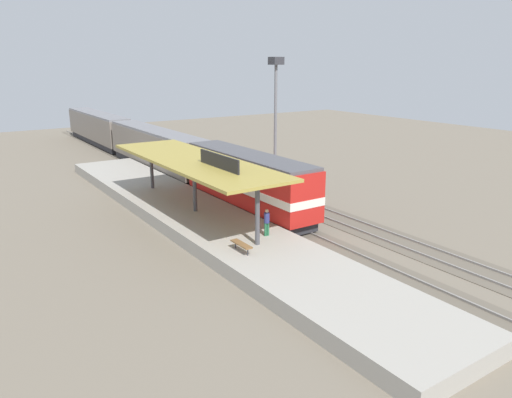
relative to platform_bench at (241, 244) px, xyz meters
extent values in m
plane|color=#706656|center=(8.00, 8.47, -1.34)|extent=(120.00, 120.00, 0.00)
cube|color=#5F5649|center=(6.00, 8.47, -1.32)|extent=(3.20, 110.00, 0.04)
cube|color=gray|center=(5.28, 8.47, -1.26)|extent=(0.10, 110.00, 0.16)
cube|color=gray|center=(6.72, 8.47, -1.26)|extent=(0.10, 110.00, 0.16)
cube|color=#5F5649|center=(10.60, 8.47, -1.32)|extent=(3.20, 110.00, 0.04)
cube|color=gray|center=(9.88, 8.47, -1.26)|extent=(0.10, 110.00, 0.16)
cube|color=gray|center=(11.32, 8.47, -1.26)|extent=(0.10, 110.00, 0.16)
cube|color=#9E998E|center=(1.40, 8.47, -0.89)|extent=(6.00, 44.00, 0.90)
cylinder|color=#47474C|center=(1.40, 0.47, 1.36)|extent=(0.28, 0.28, 3.60)
cylinder|color=#47474C|center=(1.40, 8.47, 1.36)|extent=(0.28, 0.28, 3.60)
cylinder|color=#47474C|center=(1.40, 16.47, 1.36)|extent=(0.28, 0.28, 3.60)
cube|color=#A38E3D|center=(1.40, 8.47, 3.26)|extent=(5.20, 18.00, 0.20)
cube|color=black|center=(1.40, 4.87, 3.81)|extent=(0.12, 4.80, 0.90)
cylinder|color=#333338|center=(0.00, -0.65, -0.23)|extent=(0.07, 0.07, 0.42)
cylinder|color=#333338|center=(0.00, 0.65, -0.23)|extent=(0.07, 0.07, 0.42)
cube|color=brown|center=(0.00, 0.00, 0.02)|extent=(0.44, 1.70, 0.08)
cube|color=#28282D|center=(6.00, 8.62, -0.83)|extent=(2.60, 13.60, 0.70)
cube|color=red|center=(6.00, 8.62, 1.27)|extent=(2.90, 14.40, 3.50)
cube|color=#4C4C51|center=(6.00, 8.62, 3.14)|extent=(2.78, 14.11, 0.24)
cube|color=silver|center=(6.00, 8.62, 1.00)|extent=(2.93, 14.43, 0.56)
cube|color=#28282D|center=(6.00, 26.62, -0.83)|extent=(2.60, 19.20, 0.70)
cube|color=slate|center=(6.00, 26.62, 1.17)|extent=(2.90, 20.00, 3.30)
cube|color=slate|center=(6.00, 26.62, 2.94)|extent=(2.78, 19.60, 0.24)
cube|color=#28282D|center=(6.00, 47.42, -0.83)|extent=(2.60, 19.20, 0.70)
cube|color=slate|center=(6.00, 47.42, 1.17)|extent=(2.90, 20.00, 3.30)
cube|color=slate|center=(6.00, 47.42, 2.94)|extent=(2.78, 19.60, 0.24)
cylinder|color=slate|center=(13.80, 15.79, 4.16)|extent=(0.28, 0.28, 11.00)
cube|color=#333338|center=(13.80, 15.79, 10.01)|extent=(1.10, 1.10, 0.70)
cylinder|color=#23603D|center=(2.61, 1.37, -0.02)|extent=(0.16, 0.16, 0.84)
cylinder|color=#23603D|center=(2.79, 1.37, -0.02)|extent=(0.16, 0.16, 0.84)
cylinder|color=navy|center=(2.70, 1.37, 0.72)|extent=(0.34, 0.34, 0.64)
sphere|color=tan|center=(2.70, 1.37, 1.15)|extent=(0.23, 0.23, 0.23)
camera|label=1|loc=(-13.54, -21.68, 9.91)|focal=33.99mm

